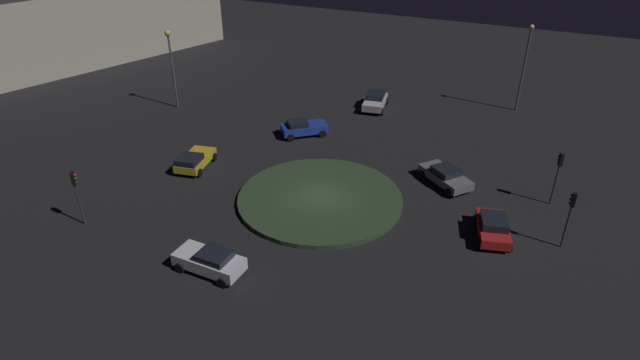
# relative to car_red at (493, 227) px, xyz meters

# --- Properties ---
(ground_plane) EXTENTS (118.29, 118.29, 0.00)m
(ground_plane) POSITION_rel_car_red_xyz_m (-11.79, -0.67, -0.75)
(ground_plane) COLOR black
(roundabout_island) EXTENTS (11.69, 11.69, 0.34)m
(roundabout_island) POSITION_rel_car_red_xyz_m (-11.79, -0.67, -0.58)
(roundabout_island) COLOR #2D4228
(roundabout_island) RESTS_ON ground_plane
(car_red) EXTENTS (2.86, 4.15, 1.43)m
(car_red) POSITION_rel_car_red_xyz_m (0.00, 0.00, 0.00)
(car_red) COLOR red
(car_red) RESTS_ON ground_plane
(car_grey) EXTENTS (4.51, 4.09, 1.38)m
(car_grey) POSITION_rel_car_red_xyz_m (-4.31, 5.39, -0.04)
(car_grey) COLOR slate
(car_grey) RESTS_ON ground_plane
(car_white) EXTENTS (4.17, 2.03, 1.48)m
(car_white) POSITION_rel_car_red_xyz_m (-14.21, -10.44, 0.02)
(car_white) COLOR white
(car_white) RESTS_ON ground_plane
(car_silver) EXTENTS (2.67, 4.36, 1.54)m
(car_silver) POSITION_rel_car_red_xyz_m (-14.20, 17.46, 0.06)
(car_silver) COLOR silver
(car_silver) RESTS_ON ground_plane
(car_yellow) EXTENTS (2.73, 4.14, 1.37)m
(car_yellow) POSITION_rel_car_red_xyz_m (-22.78, -0.48, -0.03)
(car_yellow) COLOR gold
(car_yellow) RESTS_ON ground_plane
(car_blue) EXTENTS (4.19, 3.99, 1.42)m
(car_blue) POSITION_rel_car_red_xyz_m (-17.81, 8.69, -0.00)
(car_blue) COLOR #1E38A5
(car_blue) RESTS_ON ground_plane
(traffic_light_east) EXTENTS (0.37, 0.32, 3.88)m
(traffic_light_east) POSITION_rel_car_red_xyz_m (4.06, 0.73, 2.02)
(traffic_light_east) COLOR #2D2D2D
(traffic_light_east) RESTS_ON ground_plane
(traffic_light_northeast) EXTENTS (0.39, 0.36, 3.93)m
(traffic_light_northeast) POSITION_rel_car_red_xyz_m (3.06, 5.79, 2.06)
(traffic_light_northeast) COLOR #2D2D2D
(traffic_light_northeast) RESTS_ON ground_plane
(traffic_light_southwest) EXTENTS (0.39, 0.37, 3.89)m
(traffic_light_southwest) POSITION_rel_car_red_xyz_m (-24.65, -9.92, 2.02)
(traffic_light_southwest) COLOR #2D2D2D
(traffic_light_southwest) RESTS_ON ground_plane
(streetlamp_northeast) EXTENTS (0.45, 0.45, 8.37)m
(streetlamp_northeast) POSITION_rel_car_red_xyz_m (-1.38, 22.97, 4.33)
(streetlamp_northeast) COLOR #4C4C51
(streetlamp_northeast) RESTS_ON ground_plane
(streetlamp_northwest) EXTENTS (0.58, 0.58, 7.69)m
(streetlamp_northwest) POSITION_rel_car_red_xyz_m (-32.25, 9.39, 4.58)
(streetlamp_northwest) COLOR #4C4C51
(streetlamp_northwest) RESTS_ON ground_plane
(store_building) EXTENTS (23.22, 37.72, 9.56)m
(store_building) POSITION_rel_car_red_xyz_m (-54.55, 18.30, 4.03)
(store_building) COLOR #B7B299
(store_building) RESTS_ON ground_plane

